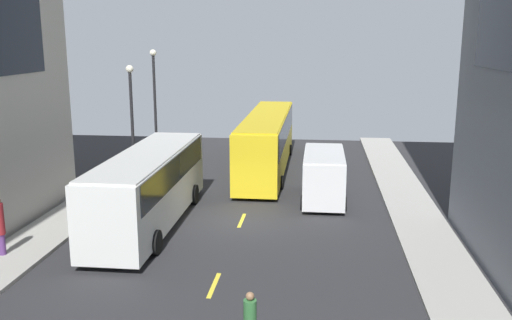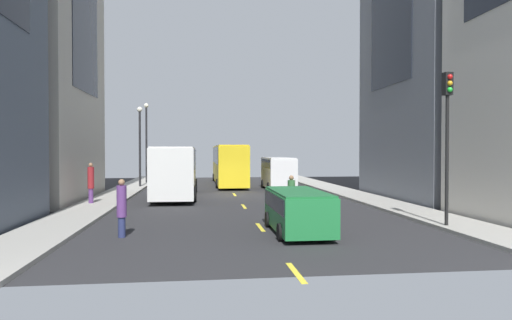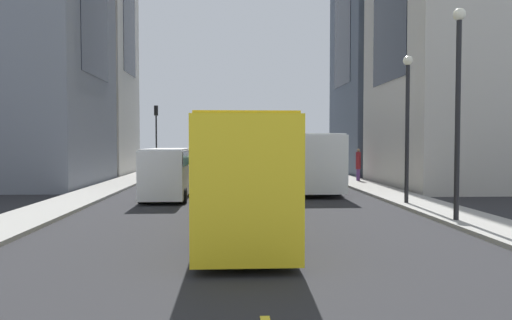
# 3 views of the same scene
# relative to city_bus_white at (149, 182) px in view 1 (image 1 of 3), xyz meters

# --- Properties ---
(ground_plane) EXTENTS (42.77, 42.77, 0.00)m
(ground_plane) POSITION_rel_city_bus_white_xyz_m (4.05, 1.05, -2.01)
(ground_plane) COLOR #28282B
(sidewalk_west) EXTENTS (2.47, 44.00, 0.15)m
(sidewalk_west) POSITION_rel_city_bus_white_xyz_m (-4.10, 1.05, -1.93)
(sidewalk_west) COLOR #9E9B93
(sidewalk_west) RESTS_ON ground
(sidewalk_east) EXTENTS (2.47, 44.00, 0.15)m
(sidewalk_east) POSITION_rel_city_bus_white_xyz_m (12.20, 1.05, -1.93)
(sidewalk_east) COLOR #9E9B93
(sidewalk_east) RESTS_ON ground
(lane_stripe_2) EXTENTS (0.16, 2.00, 0.01)m
(lane_stripe_2) POSITION_rel_city_bus_white_xyz_m (4.05, -5.95, -2.00)
(lane_stripe_2) COLOR yellow
(lane_stripe_2) RESTS_ON ground
(lane_stripe_3) EXTENTS (0.16, 2.00, 0.01)m
(lane_stripe_3) POSITION_rel_city_bus_white_xyz_m (4.05, 1.05, -2.00)
(lane_stripe_3) COLOR yellow
(lane_stripe_3) RESTS_ON ground
(lane_stripe_4) EXTENTS (0.16, 2.00, 0.01)m
(lane_stripe_4) POSITION_rel_city_bus_white_xyz_m (4.05, 8.05, -2.00)
(lane_stripe_4) COLOR yellow
(lane_stripe_4) RESTS_ON ground
(lane_stripe_5) EXTENTS (0.16, 2.00, 0.01)m
(lane_stripe_5) POSITION_rel_city_bus_white_xyz_m (4.05, 15.05, -2.00)
(lane_stripe_5) COLOR yellow
(lane_stripe_5) RESTS_ON ground
(lane_stripe_6) EXTENTS (0.16, 2.00, 0.01)m
(lane_stripe_6) POSITION_rel_city_bus_white_xyz_m (4.05, 22.05, -2.00)
(lane_stripe_6) COLOR yellow
(lane_stripe_6) RESTS_ON ground
(city_bus_white) EXTENTS (2.80, 11.10, 3.35)m
(city_bus_white) POSITION_rel_city_bus_white_xyz_m (0.00, 0.00, 0.00)
(city_bus_white) COLOR silver
(city_bus_white) RESTS_ON ground
(streetcar_yellow) EXTENTS (2.70, 14.91, 3.59)m
(streetcar_yellow) POSITION_rel_city_bus_white_xyz_m (4.26, 11.41, 0.12)
(streetcar_yellow) COLOR yellow
(streetcar_yellow) RESTS_ON ground
(delivery_van_white) EXTENTS (2.25, 5.34, 2.58)m
(delivery_van_white) POSITION_rel_city_bus_white_xyz_m (7.84, 4.75, -0.49)
(delivery_van_white) COLOR white
(delivery_van_white) RESTS_ON ground
(pedestrian_waiting_curb) EXTENTS (0.35, 0.35, 2.29)m
(pedestrian_waiting_curb) POSITION_rel_city_bus_white_xyz_m (-4.52, -4.47, -0.64)
(pedestrian_waiting_curb) COLOR #593372
(pedestrian_waiting_curb) RESTS_ON ground
(streetlamp_near) EXTENTS (0.44, 0.44, 6.64)m
(streetlamp_near) POSITION_rel_city_bus_white_xyz_m (-3.36, 7.86, 2.24)
(streetlamp_near) COLOR black
(streetlamp_near) RESTS_ON ground
(streetlamp_far) EXTENTS (0.44, 0.44, 7.42)m
(streetlamp_far) POSITION_rel_city_bus_white_xyz_m (-3.36, 12.59, 2.66)
(streetlamp_far) COLOR black
(streetlamp_far) RESTS_ON ground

